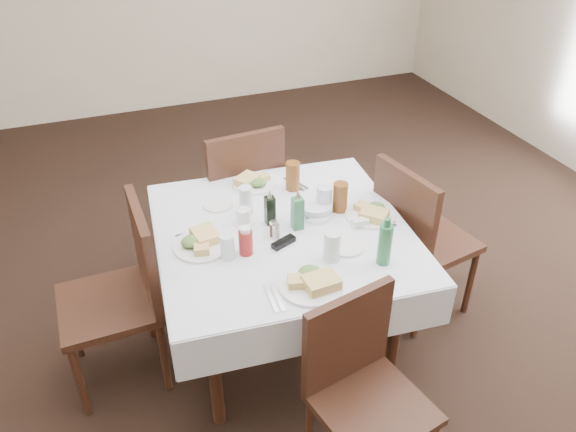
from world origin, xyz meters
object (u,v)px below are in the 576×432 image
(oil_cruet_dark, at_px, (270,209))
(green_bottle, at_px, (385,244))
(coffee_mug, at_px, (244,217))
(ketchup_bottle, at_px, (246,241))
(bread_basket, at_px, (316,209))
(dining_table, at_px, (283,243))
(chair_north, at_px, (241,190))
(chair_east, at_px, (416,234))
(water_e, at_px, (324,199))
(water_n, at_px, (246,198))
(water_w, at_px, (227,247))
(chair_south, at_px, (361,381))
(oil_cruet_green, at_px, (297,212))
(chair_west, at_px, (125,286))
(water_s, at_px, (332,246))

(oil_cruet_dark, xyz_separation_m, green_bottle, (0.38, -0.49, 0.02))
(coffee_mug, bearing_deg, ketchup_bottle, -104.58)
(bread_basket, distance_m, coffee_mug, 0.38)
(dining_table, bearing_deg, chair_north, 90.23)
(chair_east, relative_size, water_e, 6.66)
(dining_table, xyz_separation_m, water_n, (-0.12, 0.24, 0.15))
(water_w, relative_size, ketchup_bottle, 0.86)
(dining_table, bearing_deg, chair_south, -87.04)
(chair_east, bearing_deg, ketchup_bottle, -175.21)
(oil_cruet_green, bearing_deg, water_n, 126.32)
(chair_south, height_order, chair_east, chair_east)
(chair_east, height_order, water_w, chair_east)
(chair_west, height_order, water_e, chair_west)
(chair_east, height_order, oil_cruet_green, chair_east)
(dining_table, relative_size, bread_basket, 7.09)
(oil_cruet_green, relative_size, green_bottle, 0.92)
(dining_table, distance_m, water_s, 0.37)
(dining_table, height_order, chair_west, chair_west)
(chair_south, height_order, green_bottle, green_bottle)
(oil_cruet_dark, bearing_deg, green_bottle, -52.05)
(chair_west, xyz_separation_m, water_n, (0.68, 0.16, 0.26))
(chair_west, relative_size, water_e, 6.69)
(water_n, xyz_separation_m, water_e, (0.37, -0.17, 0.01))
(oil_cruet_green, relative_size, ketchup_bottle, 1.53)
(water_w, bearing_deg, chair_south, -62.50)
(water_e, height_order, green_bottle, green_bottle)
(chair_south, relative_size, oil_cruet_dark, 4.59)
(water_e, distance_m, oil_cruet_green, 0.21)
(chair_north, relative_size, water_w, 8.11)
(bread_basket, xyz_separation_m, green_bottle, (0.13, -0.48, 0.08))
(chair_south, distance_m, water_s, 0.61)
(water_n, xyz_separation_m, oil_cruet_green, (0.19, -0.26, 0.03))
(chair_west, distance_m, coffee_mug, 0.67)
(water_s, bearing_deg, bread_basket, 78.01)
(chair_east, bearing_deg, oil_cruet_green, 178.03)
(dining_table, bearing_deg, bread_basket, 18.14)
(chair_east, height_order, water_s, chair_east)
(water_w, bearing_deg, water_s, -22.21)
(ketchup_bottle, bearing_deg, coffee_mug, 75.42)
(dining_table, distance_m, oil_cruet_dark, 0.19)
(chair_south, distance_m, chair_east, 1.07)
(oil_cruet_dark, relative_size, oil_cruet_green, 0.89)
(chair_east, distance_m, green_bottle, 0.65)
(water_n, xyz_separation_m, water_w, (-0.20, -0.37, -0.00))
(water_n, relative_size, oil_cruet_dark, 0.67)
(water_n, xyz_separation_m, ketchup_bottle, (-0.11, -0.36, 0.00))
(water_n, bearing_deg, coffee_mug, -112.73)
(water_s, bearing_deg, chair_west, 157.46)
(ketchup_bottle, bearing_deg, water_s, -27.14)
(chair_west, xyz_separation_m, coffee_mug, (0.63, 0.05, 0.23))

